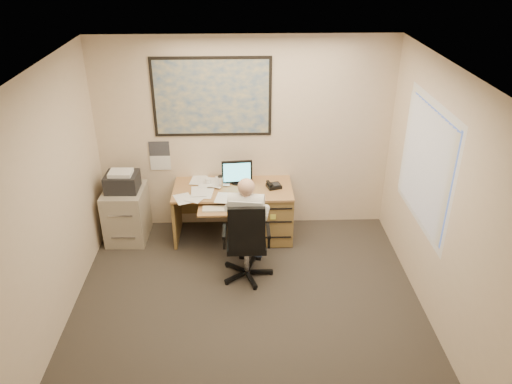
{
  "coord_description": "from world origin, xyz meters",
  "views": [
    {
      "loc": [
        -0.05,
        -4.11,
        3.81
      ],
      "look_at": [
        0.13,
        1.3,
        0.98
      ],
      "focal_mm": 35.0,
      "sensor_mm": 36.0,
      "label": 1
    }
  ],
  "objects_px": {
    "person": "(246,228)",
    "filing_cabinet": "(126,209)",
    "desk": "(257,207)",
    "office_chair": "(247,256)"
  },
  "relations": [
    {
      "from": "desk",
      "to": "filing_cabinet",
      "type": "bearing_deg",
      "value": -179.56
    },
    {
      "from": "filing_cabinet",
      "to": "desk",
      "type": "bearing_deg",
      "value": 1.98
    },
    {
      "from": "office_chair",
      "to": "desk",
      "type": "bearing_deg",
      "value": 80.51
    },
    {
      "from": "person",
      "to": "office_chair",
      "type": "bearing_deg",
      "value": -81.69
    },
    {
      "from": "person",
      "to": "filing_cabinet",
      "type": "bearing_deg",
      "value": 159.55
    },
    {
      "from": "desk",
      "to": "person",
      "type": "xyz_separation_m",
      "value": [
        -0.16,
        -0.92,
        0.22
      ]
    },
    {
      "from": "desk",
      "to": "filing_cabinet",
      "type": "xyz_separation_m",
      "value": [
        -1.8,
        -0.01,
        0.0
      ]
    },
    {
      "from": "desk",
      "to": "office_chair",
      "type": "height_order",
      "value": "office_chair"
    },
    {
      "from": "filing_cabinet",
      "to": "person",
      "type": "bearing_deg",
      "value": -27.35
    },
    {
      "from": "desk",
      "to": "filing_cabinet",
      "type": "height_order",
      "value": "desk"
    }
  ]
}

